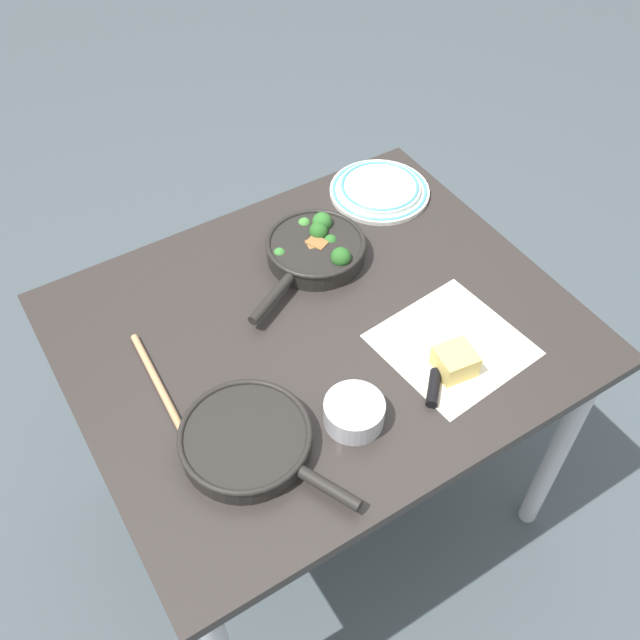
{
  "coord_description": "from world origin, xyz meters",
  "views": [
    {
      "loc": [
        -0.53,
        -0.86,
        1.93
      ],
      "look_at": [
        0.0,
        0.0,
        0.78
      ],
      "focal_mm": 40.0,
      "sensor_mm": 36.0,
      "label": 1
    }
  ],
  "objects_px": {
    "skillet_broccoli": "(315,248)",
    "prep_bowl_steel": "(354,412)",
    "dinner_plate_stack": "(380,189)",
    "wooden_spoon": "(177,420)",
    "cheese_block": "(455,362)",
    "grater_knife": "(437,367)",
    "skillet_eggs": "(247,440)"
  },
  "relations": [
    {
      "from": "skillet_eggs",
      "to": "cheese_block",
      "type": "relative_size",
      "value": 4.19
    },
    {
      "from": "wooden_spoon",
      "to": "grater_knife",
      "type": "relative_size",
      "value": 1.82
    },
    {
      "from": "grater_knife",
      "to": "skillet_eggs",
      "type": "bearing_deg",
      "value": 128.22
    },
    {
      "from": "skillet_broccoli",
      "to": "wooden_spoon",
      "type": "distance_m",
      "value": 0.53
    },
    {
      "from": "skillet_eggs",
      "to": "grater_knife",
      "type": "height_order",
      "value": "skillet_eggs"
    },
    {
      "from": "cheese_block",
      "to": "skillet_broccoli",
      "type": "bearing_deg",
      "value": 98.54
    },
    {
      "from": "dinner_plate_stack",
      "to": "prep_bowl_steel",
      "type": "xyz_separation_m",
      "value": [
        -0.44,
        -0.54,
        0.01
      ]
    },
    {
      "from": "skillet_broccoli",
      "to": "dinner_plate_stack",
      "type": "bearing_deg",
      "value": 175.38
    },
    {
      "from": "cheese_block",
      "to": "prep_bowl_steel",
      "type": "height_order",
      "value": "cheese_block"
    },
    {
      "from": "skillet_broccoli",
      "to": "skillet_eggs",
      "type": "relative_size",
      "value": 1.0
    },
    {
      "from": "skillet_broccoli",
      "to": "cheese_block",
      "type": "distance_m",
      "value": 0.44
    },
    {
      "from": "skillet_eggs",
      "to": "prep_bowl_steel",
      "type": "bearing_deg",
      "value": 50.0
    },
    {
      "from": "grater_knife",
      "to": "dinner_plate_stack",
      "type": "xyz_separation_m",
      "value": [
        0.23,
        0.53,
        0.0
      ]
    },
    {
      "from": "prep_bowl_steel",
      "to": "skillet_broccoli",
      "type": "bearing_deg",
      "value": 67.57
    },
    {
      "from": "skillet_broccoli",
      "to": "prep_bowl_steel",
      "type": "bearing_deg",
      "value": 39.45
    },
    {
      "from": "dinner_plate_stack",
      "to": "prep_bowl_steel",
      "type": "bearing_deg",
      "value": -129.18
    },
    {
      "from": "cheese_block",
      "to": "prep_bowl_steel",
      "type": "relative_size",
      "value": 0.72
    },
    {
      "from": "skillet_broccoli",
      "to": "grater_knife",
      "type": "distance_m",
      "value": 0.42
    },
    {
      "from": "skillet_eggs",
      "to": "prep_bowl_steel",
      "type": "distance_m",
      "value": 0.21
    },
    {
      "from": "wooden_spoon",
      "to": "prep_bowl_steel",
      "type": "relative_size",
      "value": 3.32
    },
    {
      "from": "grater_knife",
      "to": "cheese_block",
      "type": "distance_m",
      "value": 0.04
    },
    {
      "from": "cheese_block",
      "to": "grater_knife",
      "type": "bearing_deg",
      "value": 147.9
    },
    {
      "from": "grater_knife",
      "to": "dinner_plate_stack",
      "type": "relative_size",
      "value": 0.84
    },
    {
      "from": "skillet_eggs",
      "to": "wooden_spoon",
      "type": "distance_m",
      "value": 0.15
    },
    {
      "from": "dinner_plate_stack",
      "to": "grater_knife",
      "type": "bearing_deg",
      "value": -113.46
    },
    {
      "from": "skillet_broccoli",
      "to": "wooden_spoon",
      "type": "xyz_separation_m",
      "value": [
        -0.47,
        -0.25,
        -0.02
      ]
    },
    {
      "from": "dinner_plate_stack",
      "to": "wooden_spoon",
      "type": "bearing_deg",
      "value": -153.54
    },
    {
      "from": "grater_knife",
      "to": "prep_bowl_steel",
      "type": "bearing_deg",
      "value": 137.52
    },
    {
      "from": "skillet_broccoli",
      "to": "prep_bowl_steel",
      "type": "height_order",
      "value": "skillet_broccoli"
    },
    {
      "from": "wooden_spoon",
      "to": "dinner_plate_stack",
      "type": "relative_size",
      "value": 1.53
    },
    {
      "from": "skillet_broccoli",
      "to": "cheese_block",
      "type": "bearing_deg",
      "value": 70.42
    },
    {
      "from": "skillet_broccoli",
      "to": "prep_bowl_steel",
      "type": "xyz_separation_m",
      "value": [
        -0.18,
        -0.43,
        -0.0
      ]
    }
  ]
}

